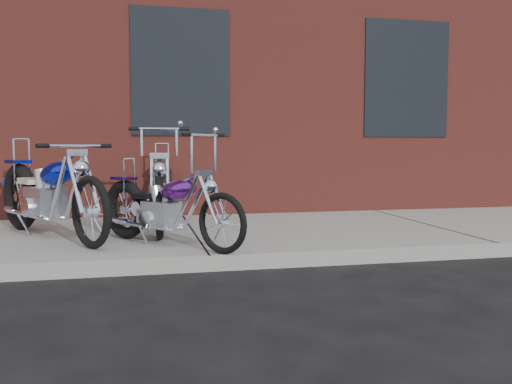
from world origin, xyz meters
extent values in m
plane|color=black|center=(0.00, 0.00, 0.00)|extent=(120.00, 120.00, 0.00)
cube|color=gray|center=(0.00, 1.50, 0.07)|extent=(22.00, 3.00, 0.15)
cube|color=maroon|center=(0.00, 8.00, 4.00)|extent=(22.00, 10.00, 8.00)
torus|color=black|center=(-0.68, 1.02, 0.47)|extent=(0.50, 0.57, 0.64)
torus|color=black|center=(0.21, -0.05, 0.44)|extent=(0.41, 0.48, 0.57)
cube|color=#ADADAD|center=(-0.32, 0.59, 0.46)|extent=(0.42, 0.43, 0.27)
ellipsoid|color=#5C1A84|center=(-0.16, 0.40, 0.72)|extent=(0.49, 0.52, 0.27)
cube|color=black|center=(-0.46, 0.76, 0.64)|extent=(0.32, 0.33, 0.05)
cylinder|color=silver|center=(0.14, 0.04, 0.67)|extent=(0.19, 0.22, 0.48)
cylinder|color=silver|center=(0.07, 0.12, 1.26)|extent=(0.39, 0.33, 0.03)
cylinder|color=silver|center=(-0.63, 0.97, 0.80)|extent=(0.03, 0.03, 0.42)
cylinder|color=silver|center=(-0.36, 0.80, 0.34)|extent=(0.54, 0.64, 0.04)
torus|color=black|center=(-1.92, 1.92, 0.55)|extent=(0.56, 0.76, 0.80)
torus|color=black|center=(-0.99, 0.45, 0.51)|extent=(0.45, 0.65, 0.72)
cube|color=#ADADAD|center=(-1.54, 1.32, 0.54)|extent=(0.50, 0.54, 0.33)
ellipsoid|color=#0B1DC1|center=(-1.38, 1.06, 0.86)|extent=(0.57, 0.67, 0.34)
cube|color=#C8B593|center=(-1.69, 1.56, 0.76)|extent=(0.39, 0.40, 0.07)
cylinder|color=silver|center=(-1.07, 0.57, 0.80)|extent=(0.21, 0.29, 0.60)
cylinder|color=silver|center=(-1.14, 0.68, 1.16)|extent=(0.53, 0.35, 0.03)
cylinder|color=silver|center=(-1.87, 1.84, 0.97)|extent=(0.03, 0.03, 0.53)
cylinder|color=silver|center=(-1.56, 1.59, 0.39)|extent=(0.58, 0.87, 0.05)
torus|color=black|center=(-0.31, 2.47, 0.53)|extent=(0.20, 0.77, 0.76)
torus|color=black|center=(-0.42, 0.82, 0.49)|extent=(0.12, 0.69, 0.69)
cube|color=#ADADAD|center=(-0.35, 1.80, 0.52)|extent=(0.32, 0.44, 0.32)
ellipsoid|color=#2C2C2E|center=(-0.37, 1.50, 0.83)|extent=(0.31, 0.60, 0.32)
cube|color=black|center=(-0.33, 2.07, 0.73)|extent=(0.27, 0.31, 0.06)
cylinder|color=silver|center=(-0.41, 0.95, 0.77)|extent=(0.06, 0.31, 0.57)
cylinder|color=silver|center=(-0.40, 1.08, 1.34)|extent=(0.58, 0.07, 0.03)
cylinder|color=silver|center=(-0.31, 2.39, 0.93)|extent=(0.02, 0.02, 0.51)
cylinder|color=silver|center=(-0.21, 2.02, 0.38)|extent=(0.11, 0.95, 0.05)
camera|label=1|loc=(-0.63, -4.85, 1.13)|focal=38.00mm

